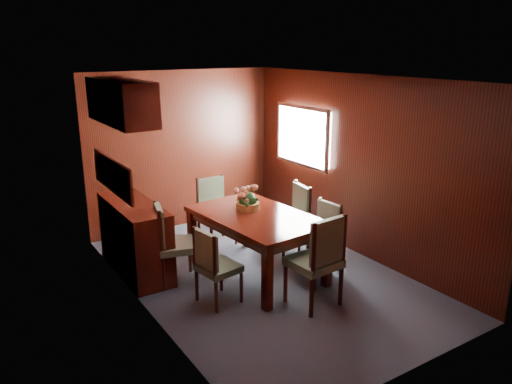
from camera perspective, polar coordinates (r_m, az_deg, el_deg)
ground at (r=6.26m, az=0.79°, el=-9.60°), size 4.50×4.50×0.00m
room_shell at (r=5.95m, az=-1.76°, el=5.61°), size 3.06×4.52×2.41m
sideboard at (r=6.41m, az=-13.66°, el=-5.06°), size 0.48×1.40×0.90m
dining_table at (r=6.07m, az=0.04°, el=-3.57°), size 1.20×1.76×0.78m
chair_left_near at (r=5.47m, az=-4.90°, el=-8.04°), size 0.46×0.47×0.88m
chair_left_far at (r=6.00m, az=-9.84°, el=-5.38°), size 0.55×0.57×0.98m
chair_right_near at (r=6.37m, az=7.67°, el=-4.53°), size 0.43×0.44×0.87m
chair_right_far at (r=6.84m, az=4.41°, el=-2.56°), size 0.49×0.51×0.95m
chair_head at (r=5.40m, az=7.25°, el=-7.30°), size 0.54×0.52×1.06m
chair_foot at (r=7.15m, az=-4.78°, el=-1.67°), size 0.46×0.44×0.96m
flower_centerpiece at (r=6.17m, az=-0.97°, el=-0.66°), size 0.32×0.32×0.32m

